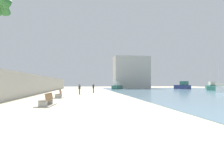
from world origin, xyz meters
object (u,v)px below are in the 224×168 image
at_px(bench_far, 59,96).
at_px(boat_mid_bay, 117,86).
at_px(person_standing, 79,88).
at_px(boat_outer, 221,88).
at_px(bench_near, 46,103).
at_px(boat_far_right, 211,86).
at_px(person_walking, 93,87).
at_px(boat_far_left, 183,86).

height_order(bench_far, boat_mid_bay, boat_mid_bay).
distance_m(person_standing, boat_outer, 31.58).
bearing_deg(bench_near, boat_far_right, 37.83).
bearing_deg(boat_outer, person_walking, -174.14).
relative_size(person_standing, boat_far_left, 0.31).
distance_m(boat_far_left, boat_far_right, 8.47).
xyz_separation_m(person_standing, boat_mid_bay, (10.42, 23.13, -0.05)).
bearing_deg(person_standing, bench_far, -110.77).
height_order(person_walking, boat_far_right, boat_far_right).
xyz_separation_m(person_standing, boat_far_right, (38.17, 18.16, -0.05)).
xyz_separation_m(boat_far_right, boat_outer, (-7.27, -11.66, -0.18)).
height_order(boat_far_left, boat_mid_bay, boat_far_left).
relative_size(person_walking, boat_far_left, 0.33).
bearing_deg(bench_near, bench_far, 91.46).
bearing_deg(person_walking, boat_outer, 5.86).
height_order(person_walking, person_standing, person_walking).
height_order(person_walking, boat_mid_bay, boat_mid_bay).
distance_m(bench_far, boat_far_right, 47.01).
distance_m(bench_near, person_standing, 13.24).
bearing_deg(bench_near, person_standing, 81.12).
xyz_separation_m(boat_far_left, boat_mid_bay, (-19.40, 3.57, -0.02)).
bearing_deg(boat_mid_bay, person_standing, -114.25).
xyz_separation_m(person_walking, boat_mid_bay, (8.09, 19.57, -0.14)).
height_order(bench_near, boat_far_left, boat_far_left).
xyz_separation_m(boat_mid_bay, boat_outer, (20.48, -16.63, -0.17)).
bearing_deg(person_standing, boat_far_left, 33.27).
distance_m(bench_near, boat_mid_bay, 38.29).
bearing_deg(boat_outer, boat_far_left, 94.74).
height_order(bench_far, boat_far_right, boat_far_right).
xyz_separation_m(bench_far, person_walking, (4.55, 9.44, 0.79)).
height_order(bench_far, boat_far_left, boat_far_left).
bearing_deg(bench_near, boat_far_left, 45.68).
bearing_deg(bench_far, person_walking, 64.24).
distance_m(boat_mid_bay, boat_outer, 26.38).
bearing_deg(bench_near, boat_outer, 30.71).
relative_size(bench_far, person_standing, 1.32).
xyz_separation_m(bench_near, boat_outer, (32.95, 19.57, 0.47)).
bearing_deg(boat_mid_bay, person_walking, -112.48).
height_order(boat_far_right, boat_outer, boat_far_right).
distance_m(person_walking, boat_far_right, 38.70).
distance_m(person_walking, boat_mid_bay, 21.17).
bearing_deg(bench_far, boat_mid_bay, 66.44).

